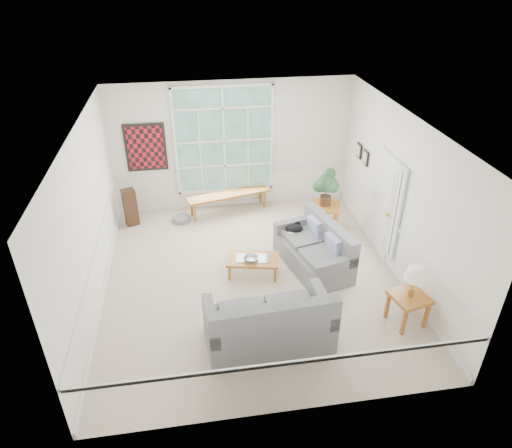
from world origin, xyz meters
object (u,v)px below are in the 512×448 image
at_px(loveseat_right, 313,247).
at_px(coffee_table, 253,266).
at_px(end_table, 325,217).
at_px(loveseat_front, 269,316).
at_px(side_table, 407,309).

relative_size(loveseat_right, coffee_table, 1.75).
bearing_deg(loveseat_right, end_table, 50.23).
xyz_separation_m(loveseat_right, end_table, (0.65, 1.37, -0.17)).
xyz_separation_m(loveseat_front, coffee_table, (0.02, 1.77, -0.34)).
relative_size(loveseat_front, side_table, 3.45).
distance_m(loveseat_right, end_table, 1.52).
distance_m(loveseat_right, side_table, 2.10).
relative_size(loveseat_front, coffee_table, 1.97).
xyz_separation_m(loveseat_right, side_table, (1.12, -1.77, -0.19)).
height_order(coffee_table, side_table, side_table).
bearing_deg(coffee_table, side_table, -24.29).
bearing_deg(loveseat_right, coffee_table, 168.95).
bearing_deg(end_table, loveseat_right, -115.39).
relative_size(loveseat_front, end_table, 3.27).
distance_m(coffee_table, side_table, 2.87).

